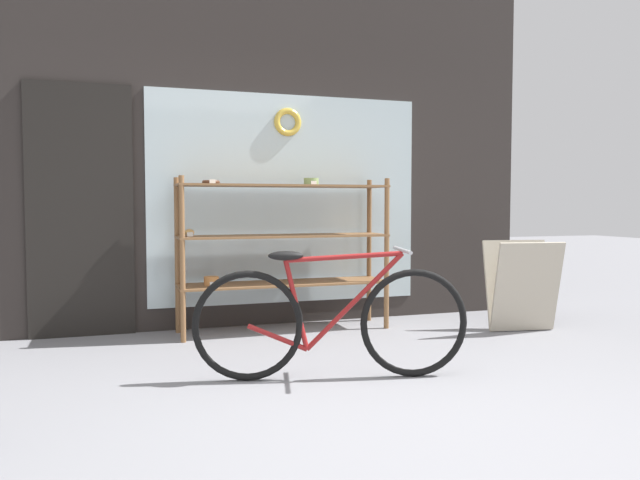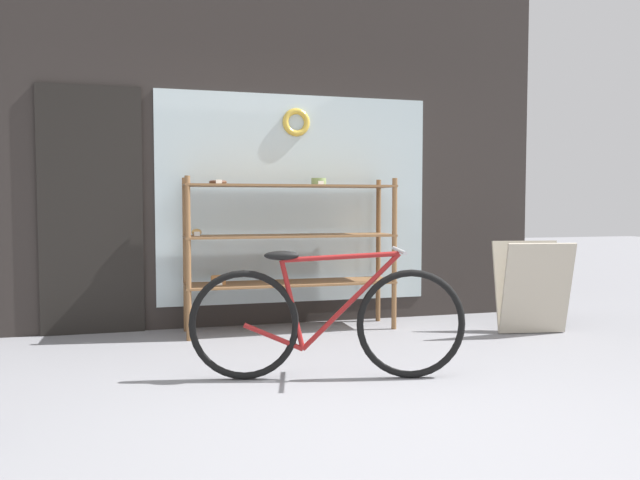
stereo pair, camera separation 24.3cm
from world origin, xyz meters
name	(u,v)px [view 1 (the left image)]	position (x,y,z in m)	size (l,w,h in m)	color
ground_plane	(391,420)	(0.00, 0.00, 0.00)	(30.00, 30.00, 0.00)	gray
storefront_facade	(260,137)	(-0.04, 2.72, 1.71)	(5.24, 0.13, 3.52)	#2D2826
display_case	(281,238)	(0.06, 2.37, 0.81)	(1.82, 0.44, 1.33)	brown
bicycle	(331,321)	(-0.04, 0.81, 0.37)	(1.71, 0.56, 0.83)	black
sandwich_board	(522,286)	(2.03, 1.68, 0.40)	(0.64, 0.47, 0.78)	#B2A893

